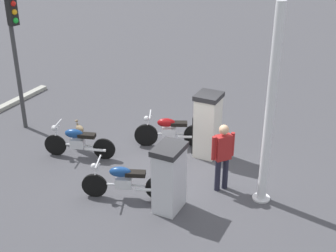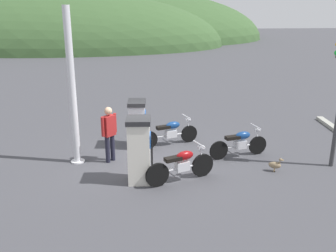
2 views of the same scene
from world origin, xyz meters
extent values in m
plane|color=#424247|center=(0.00, 0.00, 0.00)|extent=(120.00, 120.00, 0.00)
cube|color=silver|center=(-0.32, -1.28, 0.80)|extent=(0.59, 0.64, 1.59)
cube|color=#1E478C|center=(-0.03, -1.30, 1.15)|extent=(0.06, 0.42, 0.32)
cube|color=#262628|center=(-0.32, -1.28, 1.65)|extent=(0.64, 0.70, 0.12)
cylinder|color=black|center=(0.02, -1.12, 0.56)|extent=(0.05, 0.05, 1.04)
cube|color=silver|center=(-0.32, 1.28, 0.70)|extent=(0.54, 0.73, 1.39)
cube|color=#1E478C|center=(-0.05, 1.26, 1.00)|extent=(0.06, 0.49, 0.32)
cube|color=#262628|center=(-0.32, 1.28, 1.45)|extent=(0.60, 0.80, 0.12)
cylinder|color=black|center=(-0.01, 1.47, 0.49)|extent=(0.05, 0.05, 0.91)
cylinder|color=black|center=(1.35, -1.13, 0.32)|extent=(0.61, 0.30, 0.63)
cylinder|color=black|center=(0.12, -1.62, 0.32)|extent=(0.61, 0.30, 0.63)
cube|color=silver|center=(0.78, -1.35, 0.42)|extent=(0.41, 0.32, 0.24)
cylinder|color=silver|center=(0.74, -1.37, 0.37)|extent=(0.94, 0.41, 0.05)
ellipsoid|color=maroon|center=(0.85, -1.33, 0.70)|extent=(0.53, 0.38, 0.24)
cube|color=black|center=(0.53, -1.45, 0.67)|extent=(0.48, 0.35, 0.10)
cylinder|color=silver|center=(1.32, -1.14, 0.62)|extent=(0.26, 0.13, 0.57)
cylinder|color=silver|center=(1.24, -1.17, 0.94)|extent=(0.24, 0.53, 0.04)
sphere|color=silver|center=(1.34, -1.13, 0.82)|extent=(0.18, 0.18, 0.14)
cylinder|color=silver|center=(0.26, -1.43, 0.34)|extent=(0.54, 0.27, 0.07)
cylinder|color=black|center=(1.39, 1.51, 0.29)|extent=(0.56, 0.24, 0.57)
cylinder|color=black|center=(0.04, 1.06, 0.29)|extent=(0.56, 0.24, 0.57)
cube|color=silver|center=(0.76, 1.30, 0.39)|extent=(0.40, 0.30, 0.24)
cylinder|color=silver|center=(0.72, 1.29, 0.34)|extent=(1.03, 0.39, 0.05)
ellipsoid|color=navy|center=(0.83, 1.32, 0.67)|extent=(0.53, 0.36, 0.24)
cube|color=black|center=(0.51, 1.22, 0.64)|extent=(0.48, 0.33, 0.10)
cylinder|color=silver|center=(1.35, 1.50, 0.59)|extent=(0.26, 0.12, 0.57)
cylinder|color=silver|center=(1.28, 1.47, 0.91)|extent=(0.21, 0.54, 0.04)
sphere|color=silver|center=(1.37, 1.51, 0.79)|extent=(0.18, 0.18, 0.14)
cylinder|color=silver|center=(0.19, 1.24, 0.31)|extent=(0.54, 0.24, 0.07)
cylinder|color=black|center=(3.31, 0.25, 0.29)|extent=(0.57, 0.19, 0.58)
cylinder|color=black|center=(2.04, -0.06, 0.29)|extent=(0.57, 0.19, 0.58)
cube|color=silver|center=(2.73, 0.11, 0.39)|extent=(0.40, 0.28, 0.24)
cylinder|color=silver|center=(2.68, 0.10, 0.34)|extent=(0.97, 0.28, 0.05)
ellipsoid|color=navy|center=(2.79, 0.12, 0.67)|extent=(0.52, 0.33, 0.24)
cube|color=black|center=(2.46, 0.04, 0.64)|extent=(0.47, 0.30, 0.10)
cylinder|color=silver|center=(3.27, 0.24, 0.59)|extent=(0.26, 0.10, 0.57)
cylinder|color=silver|center=(3.20, 0.22, 0.91)|extent=(0.17, 0.55, 0.04)
sphere|color=silver|center=(3.29, 0.24, 0.79)|extent=(0.17, 0.17, 0.14)
cylinder|color=silver|center=(2.21, 0.11, 0.31)|extent=(0.55, 0.20, 0.07)
cylinder|color=#1E1E2D|center=(-1.20, 0.06, 0.40)|extent=(0.18, 0.18, 0.80)
cylinder|color=#1E1E2D|center=(-1.06, 0.21, 0.40)|extent=(0.18, 0.18, 0.80)
cube|color=maroon|center=(-1.13, 0.13, 1.09)|extent=(0.39, 0.40, 0.59)
cylinder|color=maroon|center=(-1.30, -0.04, 1.12)|extent=(0.13, 0.13, 0.56)
cylinder|color=maroon|center=(-0.97, 0.31, 1.12)|extent=(0.13, 0.13, 0.56)
sphere|color=tan|center=(-1.13, 0.13, 1.53)|extent=(0.31, 0.31, 0.22)
ellipsoid|color=#847051|center=(3.39, -1.02, 0.18)|extent=(0.37, 0.29, 0.18)
cylinder|color=#847051|center=(3.49, -1.07, 0.24)|extent=(0.07, 0.07, 0.13)
sphere|color=#847051|center=(3.51, -1.08, 0.37)|extent=(0.11, 0.11, 0.08)
cone|color=orange|center=(3.56, -1.10, 0.36)|extent=(0.07, 0.06, 0.04)
cone|color=#847051|center=(3.25, -0.95, 0.21)|extent=(0.09, 0.09, 0.06)
cylinder|color=orange|center=(3.40, -0.99, 0.05)|extent=(0.02, 0.02, 0.09)
cylinder|color=orange|center=(3.37, -1.05, 0.05)|extent=(0.02, 0.02, 0.09)
cylinder|color=#38383A|center=(5.13, -0.81, 1.88)|extent=(0.15, 0.15, 3.76)
cube|color=black|center=(5.00, -0.77, 3.40)|extent=(0.25, 0.28, 0.72)
sphere|color=red|center=(4.90, -0.75, 3.62)|extent=(0.18, 0.18, 0.15)
sphere|color=orange|center=(4.90, -0.75, 3.40)|extent=(0.18, 0.18, 0.15)
sphere|color=green|center=(4.90, -0.75, 3.18)|extent=(0.18, 0.18, 0.15)
cylinder|color=silver|center=(-2.08, 0.17, 2.19)|extent=(0.20, 0.20, 4.38)
cylinder|color=silver|center=(-2.08, 0.17, 0.02)|extent=(0.40, 0.40, 0.04)
camera|label=1|loc=(-3.51, 9.00, 6.01)|focal=49.95mm
camera|label=2|loc=(-0.44, -10.26, 4.40)|focal=40.63mm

